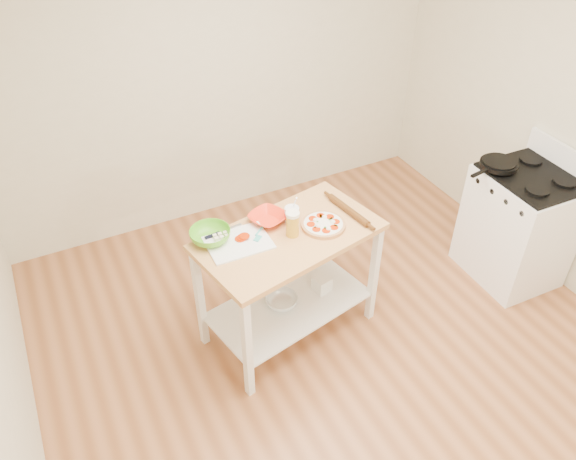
% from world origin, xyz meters
% --- Properties ---
extents(room_shell, '(4.04, 4.54, 2.74)m').
position_xyz_m(room_shell, '(0.00, 0.00, 1.35)').
color(room_shell, '#A8683E').
rests_on(room_shell, ground).
extents(prep_island, '(1.31, 0.88, 0.90)m').
position_xyz_m(prep_island, '(-0.21, 0.55, 0.65)').
color(prep_island, tan).
rests_on(prep_island, ground).
extents(gas_stove, '(0.62, 0.72, 1.11)m').
position_xyz_m(gas_stove, '(1.69, 0.30, 0.47)').
color(gas_stove, white).
rests_on(gas_stove, ground).
extents(skillet, '(0.44, 0.28, 0.03)m').
position_xyz_m(skillet, '(1.52, 0.51, 0.98)').
color(skillet, black).
rests_on(skillet, gas_stove).
extents(pizza, '(0.29, 0.29, 0.05)m').
position_xyz_m(pizza, '(0.03, 0.52, 0.92)').
color(pizza, tan).
rests_on(pizza, prep_island).
extents(cutting_board, '(0.41, 0.31, 0.04)m').
position_xyz_m(cutting_board, '(-0.55, 0.61, 0.91)').
color(cutting_board, white).
rests_on(cutting_board, prep_island).
extents(spatula, '(0.12, 0.13, 0.01)m').
position_xyz_m(spatula, '(-0.40, 0.62, 0.92)').
color(spatula, '#3BB9B4').
rests_on(spatula, cutting_board).
extents(knife, '(0.27, 0.06, 0.01)m').
position_xyz_m(knife, '(-0.63, 0.74, 0.92)').
color(knife, silver).
rests_on(knife, cutting_board).
extents(orange_bowl, '(0.31, 0.31, 0.06)m').
position_xyz_m(orange_bowl, '(-0.28, 0.73, 0.93)').
color(orange_bowl, '#FB3A1B').
rests_on(orange_bowl, prep_island).
extents(green_bowl, '(0.31, 0.31, 0.08)m').
position_xyz_m(green_bowl, '(-0.69, 0.72, 0.94)').
color(green_bowl, '#57B321').
rests_on(green_bowl, prep_island).
extents(beer_pint, '(0.09, 0.09, 0.18)m').
position_xyz_m(beer_pint, '(-0.20, 0.53, 0.99)').
color(beer_pint, gold).
rests_on(beer_pint, prep_island).
extents(yogurt_tub, '(0.10, 0.10, 0.21)m').
position_xyz_m(yogurt_tub, '(-0.14, 0.65, 0.96)').
color(yogurt_tub, white).
rests_on(yogurt_tub, prep_island).
extents(rolling_pin, '(0.10, 0.40, 0.05)m').
position_xyz_m(rolling_pin, '(0.25, 0.57, 0.92)').
color(rolling_pin, '#5A3414').
rests_on(rolling_pin, prep_island).
extents(shelf_glass_bowl, '(0.23, 0.23, 0.07)m').
position_xyz_m(shelf_glass_bowl, '(-0.27, 0.56, 0.30)').
color(shelf_glass_bowl, silver).
rests_on(shelf_glass_bowl, prep_island).
extents(shelf_bin, '(0.13, 0.13, 0.11)m').
position_xyz_m(shelf_bin, '(0.07, 0.57, 0.32)').
color(shelf_bin, white).
rests_on(shelf_bin, prep_island).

